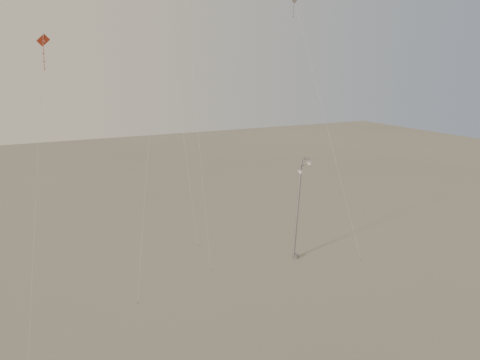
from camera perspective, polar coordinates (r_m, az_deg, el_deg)
name	(u,v)px	position (r m, az deg, el deg)	size (l,w,h in m)	color
ground	(239,316)	(31.32, -0.15, -16.28)	(160.00, 160.00, 0.00)	gray
street_lamp	(299,205)	(38.44, 7.22, -3.06)	(1.62, 0.80, 8.62)	gray
kite_1	(158,7)	(37.12, -9.95, 20.11)	(5.74, 8.70, 26.04)	#352F2C
kite_3	(39,127)	(25.38, -23.27, 5.92)	(2.91, 2.95, 17.22)	maroon
kite_4	(308,55)	(44.02, 8.31, 14.89)	(0.34, 11.36, 21.91)	#352F2C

